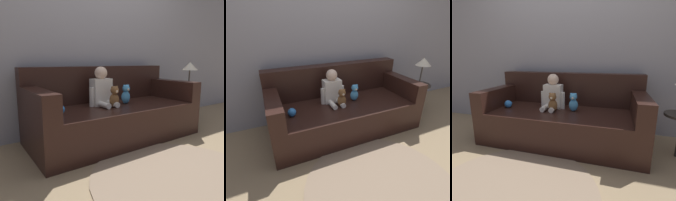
{
  "view_description": "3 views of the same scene",
  "coord_description": "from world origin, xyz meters",
  "views": [
    {
      "loc": [
        -1.42,
        -1.99,
        0.88
      ],
      "look_at": [
        -0.07,
        -0.02,
        0.46
      ],
      "focal_mm": 35.0,
      "sensor_mm": 36.0,
      "label": 1
    },
    {
      "loc": [
        -0.92,
        -1.87,
        1.4
      ],
      "look_at": [
        -0.11,
        -0.04,
        0.46
      ],
      "focal_mm": 28.0,
      "sensor_mm": 36.0,
      "label": 2
    },
    {
      "loc": [
        0.62,
        -1.97,
        1.02
      ],
      "look_at": [
        0.02,
        0.01,
        0.52
      ],
      "focal_mm": 28.0,
      "sensor_mm": 36.0,
      "label": 3
    }
  ],
  "objects": [
    {
      "name": "ground_plane",
      "position": [
        0.0,
        0.0,
        0.0
      ],
      "size": [
        12.0,
        12.0,
        0.0
      ],
      "primitive_type": "plane",
      "color": "#9E8460"
    },
    {
      "name": "wall_back",
      "position": [
        0.0,
        0.52,
        1.3
      ],
      "size": [
        8.0,
        0.05,
        2.6
      ],
      "color": "#93939E",
      "rests_on": "ground_plane"
    },
    {
      "name": "couch",
      "position": [
        0.0,
        0.06,
        0.29
      ],
      "size": [
        1.93,
        0.87,
        0.83
      ],
      "color": "black",
      "rests_on": "ground_plane"
    },
    {
      "name": "person_baby",
      "position": [
        -0.14,
        0.07,
        0.57
      ],
      "size": [
        0.32,
        0.32,
        0.43
      ],
      "color": "white",
      "rests_on": "couch"
    },
    {
      "name": "teddy_bear_brown",
      "position": [
        -0.08,
        -0.1,
        0.51
      ],
      "size": [
        0.11,
        0.11,
        0.23
      ],
      "color": "brown",
      "rests_on": "couch"
    },
    {
      "name": "plush_toy_side",
      "position": [
        0.14,
        -0.0,
        0.51
      ],
      "size": [
        0.11,
        0.1,
        0.22
      ],
      "color": "#4C9EDB",
      "rests_on": "couch"
    },
    {
      "name": "toy_ball",
      "position": [
        -0.7,
        -0.09,
        0.44
      ],
      "size": [
        0.09,
        0.09,
        0.09
      ],
      "color": "#337FDB",
      "rests_on": "couch"
    },
    {
      "name": "floor_rug",
      "position": [
        -0.11,
        -1.03,
        0.01
      ],
      "size": [
        1.42,
        1.42,
        0.01
      ],
      "color": "gray",
      "rests_on": "ground_plane"
    },
    {
      "name": "side_table",
      "position": [
        1.29,
        -0.03,
        0.65
      ],
      "size": [
        0.34,
        0.34,
        0.88
      ],
      "color": "#332D28",
      "rests_on": "ground_plane"
    }
  ]
}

